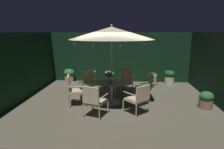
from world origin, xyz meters
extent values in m
cube|color=#5E5948|center=(0.00, 0.00, -0.01)|extent=(7.56, 6.48, 0.02)
cube|color=black|center=(0.00, 3.09, 1.24)|extent=(7.56, 0.30, 2.49)
cube|color=black|center=(-3.63, 0.00, 1.24)|extent=(0.30, 6.48, 2.49)
cube|color=black|center=(3.63, 0.00, 1.24)|extent=(0.30, 6.48, 2.49)
cylinder|color=#B8B6AC|center=(-0.16, -0.18, 0.01)|extent=(0.66, 0.66, 0.03)
cylinder|color=#B8B6AC|center=(-0.16, -0.18, 0.36)|extent=(0.09, 0.09, 0.73)
ellipsoid|color=gray|center=(-0.16, -0.18, 0.74)|extent=(1.53, 1.07, 0.03)
cylinder|color=#BAB0A8|center=(-0.16, -0.18, 1.20)|extent=(0.06, 0.06, 2.40)
cone|color=beige|center=(-0.16, -0.18, 2.47)|extent=(2.89, 2.89, 0.42)
sphere|color=#BAB0A8|center=(-0.16, -0.18, 2.72)|extent=(0.07, 0.07, 0.07)
sphere|color=#F9DB8C|center=(1.14, -0.22, 2.14)|extent=(0.08, 0.08, 0.08)
sphere|color=#F9DB8C|center=(0.90, 0.57, 2.14)|extent=(0.08, 0.08, 0.08)
sphere|color=#F9DB8C|center=(0.28, 1.04, 2.14)|extent=(0.08, 0.08, 0.08)
sphere|color=#F9DB8C|center=(-0.59, 1.04, 2.14)|extent=(0.08, 0.08, 0.08)
sphere|color=#F9DB8C|center=(-1.19, 0.62, 2.14)|extent=(0.08, 0.08, 0.08)
sphere|color=#F9DB8C|center=(-1.46, -0.23, 2.14)|extent=(0.08, 0.08, 0.08)
sphere|color=#F9DB8C|center=(-1.24, -0.91, 2.14)|extent=(0.08, 0.08, 0.08)
sphere|color=#F9DB8C|center=(-0.59, -1.41, 2.14)|extent=(0.08, 0.08, 0.08)
sphere|color=#F9DB8C|center=(0.19, -1.44, 2.14)|extent=(0.08, 0.08, 0.08)
sphere|color=#F9DB8C|center=(0.89, -0.95, 2.14)|extent=(0.08, 0.08, 0.08)
cylinder|color=beige|center=(-0.26, -0.25, 0.81)|extent=(0.13, 0.13, 0.10)
cylinder|color=beige|center=(-0.26, -0.25, 0.92)|extent=(0.28, 0.28, 0.12)
ellipsoid|color=#21542F|center=(-0.26, -0.25, 1.04)|extent=(0.26, 0.26, 0.16)
sphere|color=#CD2E41|center=(-0.26, -0.25, 1.10)|extent=(0.09, 0.09, 0.09)
cylinder|color=#B7B7A4|center=(-0.61, 0.68, 0.22)|extent=(0.04, 0.04, 0.43)
cylinder|color=#B7B7A4|center=(-1.01, 0.30, 0.22)|extent=(0.04, 0.04, 0.43)
cylinder|color=#B7B7A4|center=(-1.02, 1.11, 0.22)|extent=(0.04, 0.04, 0.43)
cylinder|color=#B7B7A4|center=(-1.42, 0.72, 0.22)|extent=(0.04, 0.04, 0.43)
cube|color=beige|center=(-1.01, 0.70, 0.47)|extent=(0.79, 0.79, 0.07)
cube|color=beige|center=(-1.21, 0.91, 0.72)|extent=(0.42, 0.41, 0.43)
cylinder|color=#B7B7A4|center=(-0.82, 0.89, 0.70)|extent=(0.42, 0.43, 0.04)
cylinder|color=#B7B7A4|center=(-1.21, 0.51, 0.70)|extent=(0.42, 0.43, 0.04)
cylinder|color=#B3AFAC|center=(-1.15, -0.13, 0.23)|extent=(0.04, 0.04, 0.45)
cylinder|color=#B3AFAC|center=(-1.01, -0.70, 0.23)|extent=(0.04, 0.04, 0.45)
cylinder|color=#B3AFAC|center=(-1.70, -0.27, 0.23)|extent=(0.04, 0.04, 0.45)
cylinder|color=#B3AFAC|center=(-1.55, -0.83, 0.23)|extent=(0.04, 0.04, 0.45)
cube|color=#D1B78C|center=(-1.35, -0.48, 0.49)|extent=(0.67, 0.69, 0.07)
cube|color=#D1B78C|center=(-1.61, -0.55, 0.79)|extent=(0.19, 0.56, 0.52)
cylinder|color=#B3AFAC|center=(-1.42, -0.20, 0.73)|extent=(0.53, 0.16, 0.04)
cylinder|color=#B3AFAC|center=(-1.28, -0.77, 0.73)|extent=(0.53, 0.16, 0.04)
cylinder|color=#B6B4A6|center=(-0.72, -0.98, 0.20)|extent=(0.04, 0.04, 0.41)
cylinder|color=#B6B4A6|center=(-0.20, -1.16, 0.20)|extent=(0.04, 0.04, 0.41)
cylinder|color=#B6B4A6|center=(-0.91, -1.54, 0.20)|extent=(0.04, 0.04, 0.41)
cylinder|color=#B6B4A6|center=(-0.39, -1.72, 0.20)|extent=(0.04, 0.04, 0.41)
cube|color=beige|center=(-0.56, -1.35, 0.44)|extent=(0.69, 0.72, 0.07)
cube|color=beige|center=(-0.65, -1.62, 0.72)|extent=(0.51, 0.23, 0.49)
cylinder|color=#B6B4A6|center=(-0.82, -1.26, 0.65)|extent=(0.22, 0.55, 0.04)
cylinder|color=#B6B4A6|center=(-0.30, -1.44, 0.65)|extent=(0.22, 0.55, 0.04)
cylinder|color=#B6B2AA|center=(0.27, -1.07, 0.21)|extent=(0.04, 0.04, 0.42)
cylinder|color=#B6B2AA|center=(0.70, -0.68, 0.21)|extent=(0.04, 0.04, 0.42)
cylinder|color=#B6B2AA|center=(0.66, -1.49, 0.21)|extent=(0.04, 0.04, 0.42)
cylinder|color=#B6B2AA|center=(1.09, -1.09, 0.21)|extent=(0.04, 0.04, 0.42)
cube|color=beige|center=(0.68, -1.08, 0.45)|extent=(0.79, 0.79, 0.07)
cube|color=beige|center=(0.87, -1.28, 0.72)|extent=(0.45, 0.43, 0.46)
cylinder|color=#B6B2AA|center=(0.47, -1.28, 0.70)|extent=(0.40, 0.42, 0.04)
cylinder|color=#B6B2AA|center=(0.89, -0.88, 0.70)|extent=(0.40, 0.42, 0.04)
cylinder|color=#BAAFA5|center=(0.82, -0.27, 0.23)|extent=(0.04, 0.04, 0.45)
cylinder|color=#BAAFA5|center=(0.69, 0.31, 0.23)|extent=(0.04, 0.04, 0.45)
cylinder|color=#BAAFA5|center=(1.39, -0.15, 0.23)|extent=(0.04, 0.04, 0.45)
cylinder|color=#BAAFA5|center=(1.26, 0.43, 0.23)|extent=(0.04, 0.04, 0.45)
cube|color=beige|center=(1.04, 0.08, 0.49)|extent=(0.68, 0.69, 0.07)
cube|color=beige|center=(1.31, 0.14, 0.76)|extent=(0.18, 0.57, 0.47)
cylinder|color=#BAAFA5|center=(1.10, -0.21, 0.74)|extent=(0.55, 0.15, 0.04)
cylinder|color=#BAAFA5|center=(0.98, 0.37, 0.74)|extent=(0.55, 0.15, 0.04)
cylinder|color=#B3B4A8|center=(0.43, 0.60, 0.21)|extent=(0.04, 0.04, 0.42)
cylinder|color=#B3B4A8|center=(-0.07, 0.79, 0.21)|extent=(0.04, 0.04, 0.42)
cylinder|color=#B3B4A8|center=(0.64, 1.14, 0.21)|extent=(0.04, 0.04, 0.42)
cylinder|color=#B3B4A8|center=(0.14, 1.33, 0.21)|extent=(0.04, 0.04, 0.42)
cube|color=beige|center=(0.28, 0.96, 0.45)|extent=(0.70, 0.72, 0.07)
cube|color=beige|center=(0.38, 1.22, 0.74)|extent=(0.50, 0.24, 0.51)
cylinder|color=#B3B4A8|center=(0.53, 0.87, 0.70)|extent=(0.23, 0.53, 0.04)
cylinder|color=#B3B4A8|center=(0.03, 1.06, 0.70)|extent=(0.23, 0.53, 0.04)
cylinder|color=#896751|center=(3.02, -0.49, 0.14)|extent=(0.45, 0.45, 0.29)
ellipsoid|color=#2B6533|center=(3.02, -0.49, 0.41)|extent=(0.46, 0.46, 0.32)
sphere|color=red|center=(3.19, -0.45, 0.43)|extent=(0.06, 0.06, 0.06)
sphere|color=#C63930|center=(2.95, -0.35, 0.42)|extent=(0.08, 0.08, 0.08)
sphere|color=red|center=(2.90, -0.63, 0.42)|extent=(0.09, 0.09, 0.09)
cylinder|color=#8A6446|center=(-0.48, 2.75, 0.14)|extent=(0.48, 0.48, 0.28)
ellipsoid|color=#327135|center=(-0.48, 2.75, 0.42)|extent=(0.49, 0.49, 0.34)
sphere|color=beige|center=(-0.36, 2.77, 0.44)|extent=(0.08, 0.08, 0.08)
sphere|color=silver|center=(-0.41, 2.90, 0.45)|extent=(0.10, 0.10, 0.10)
sphere|color=silver|center=(-0.65, 2.84, 0.49)|extent=(0.07, 0.07, 0.07)
sphere|color=silver|center=(-0.65, 2.64, 0.51)|extent=(0.11, 0.11, 0.11)
sphere|color=beige|center=(-0.42, 2.62, 0.48)|extent=(0.10, 0.10, 0.10)
cylinder|color=#9E5E41|center=(1.64, 2.41, 0.15)|extent=(0.43, 0.43, 0.30)
ellipsoid|color=#2A5D36|center=(1.64, 2.41, 0.43)|extent=(0.46, 0.46, 0.32)
sphere|color=red|center=(1.83, 2.37, 0.52)|extent=(0.07, 0.07, 0.07)
sphere|color=#C23B2C|center=(1.52, 2.55, 0.54)|extent=(0.08, 0.08, 0.08)
sphere|color=red|center=(1.57, 2.28, 0.43)|extent=(0.08, 0.08, 0.08)
cylinder|color=beige|center=(2.47, 2.61, 0.18)|extent=(0.46, 0.46, 0.36)
ellipsoid|color=#154D1D|center=(2.47, 2.61, 0.51)|extent=(0.51, 0.51, 0.36)
sphere|color=#B92D76|center=(2.60, 2.59, 0.57)|extent=(0.10, 0.10, 0.10)
sphere|color=#A63870|center=(2.45, 2.78, 0.51)|extent=(0.10, 0.10, 0.10)
sphere|color=#BD408E|center=(2.27, 2.60, 0.62)|extent=(0.07, 0.07, 0.07)
sphere|color=#A84278|center=(2.49, 2.42, 0.57)|extent=(0.11, 0.11, 0.11)
cylinder|color=tan|center=(-2.54, 2.65, 0.17)|extent=(0.46, 0.46, 0.33)
ellipsoid|color=#327139|center=(-2.54, 2.65, 0.48)|extent=(0.54, 0.54, 0.38)
sphere|color=silver|center=(-2.41, 2.64, 0.52)|extent=(0.08, 0.08, 0.08)
sphere|color=silver|center=(-2.56, 2.78, 0.61)|extent=(0.10, 0.10, 0.10)
sphere|color=beige|center=(-2.68, 2.64, 0.61)|extent=(0.09, 0.09, 0.09)
sphere|color=silver|center=(-2.48, 2.43, 0.54)|extent=(0.06, 0.06, 0.06)
cylinder|color=beige|center=(-1.36, 2.41, 0.20)|extent=(0.36, 0.36, 0.40)
ellipsoid|color=#2B522D|center=(-1.36, 2.41, 0.52)|extent=(0.44, 0.44, 0.31)
sphere|color=yellow|center=(-1.19, 2.45, 0.60)|extent=(0.09, 0.09, 0.09)
sphere|color=yellow|center=(-1.43, 2.57, 0.58)|extent=(0.07, 0.07, 0.07)
sphere|color=yellow|center=(-1.43, 2.28, 0.53)|extent=(0.07, 0.07, 0.07)
camera|label=1|loc=(0.35, -6.89, 2.50)|focal=31.40mm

